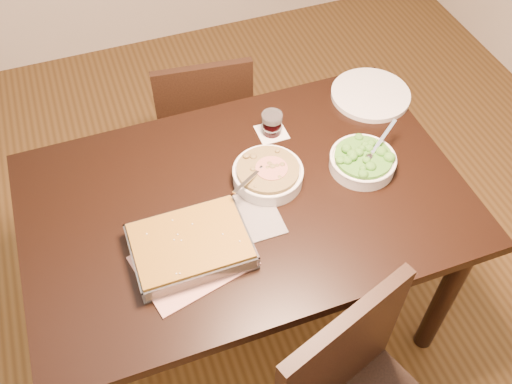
{
  "coord_description": "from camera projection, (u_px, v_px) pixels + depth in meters",
  "views": [
    {
      "loc": [
        -0.36,
        -1.09,
        2.16
      ],
      "look_at": [
        0.03,
        -0.03,
        0.8
      ],
      "focal_mm": 40.0,
      "sensor_mm": 36.0,
      "label": 1
    }
  ],
  "objects": [
    {
      "name": "ground",
      "position": [
        248.0,
        310.0,
        2.39
      ],
      "size": [
        4.0,
        4.0,
        0.0
      ],
      "primitive_type": "plane",
      "color": "#4A3015",
      "rests_on": "ground"
    },
    {
      "name": "stew_bowl",
      "position": [
        268.0,
        174.0,
        1.84
      ],
      "size": [
        0.23,
        0.23,
        0.09
      ],
      "color": "white",
      "rests_on": "table"
    },
    {
      "name": "magazine_a",
      "position": [
        193.0,
        261.0,
        1.66
      ],
      "size": [
        0.36,
        0.3,
        0.01
      ],
      "primitive_type": "cube",
      "rotation": [
        0.0,
        0.0,
        0.23
      ],
      "color": "#C54238",
      "rests_on": "table"
    },
    {
      "name": "magazine_b",
      "position": [
        236.0,
        221.0,
        1.75
      ],
      "size": [
        0.27,
        0.2,
        0.0
      ],
      "primitive_type": "cube",
      "rotation": [
        0.0,
        0.0,
        0.0
      ],
      "color": "#26262D",
      "rests_on": "table"
    },
    {
      "name": "dinner_plate",
      "position": [
        371.0,
        95.0,
        2.12
      ],
      "size": [
        0.29,
        0.29,
        0.02
      ],
      "primitive_type": "cylinder",
      "color": "silver",
      "rests_on": "table"
    },
    {
      "name": "table",
      "position": [
        245.0,
        216.0,
        1.89
      ],
      "size": [
        1.4,
        0.9,
        0.75
      ],
      "color": "black",
      "rests_on": "ground"
    },
    {
      "name": "baking_dish",
      "position": [
        191.0,
        246.0,
        1.66
      ],
      "size": [
        0.34,
        0.25,
        0.06
      ],
      "rotation": [
        0.0,
        0.0,
        -0.0
      ],
      "color": "silver",
      "rests_on": "table"
    },
    {
      "name": "wine_tumbler",
      "position": [
        272.0,
        123.0,
        1.97
      ],
      "size": [
        0.07,
        0.07,
        0.08
      ],
      "color": "black",
      "rests_on": "coaster"
    },
    {
      "name": "coaster",
      "position": [
        272.0,
        132.0,
        2.0
      ],
      "size": [
        0.1,
        0.1,
        0.0
      ],
      "primitive_type": "cube",
      "color": "white",
      "rests_on": "table"
    },
    {
      "name": "chair_far",
      "position": [
        204.0,
        120.0,
        2.46
      ],
      "size": [
        0.43,
        0.43,
        0.83
      ],
      "rotation": [
        0.0,
        0.0,
        3.03
      ],
      "color": "black",
      "rests_on": "ground"
    },
    {
      "name": "broccoli_bowl",
      "position": [
        363.0,
        161.0,
        1.88
      ],
      "size": [
        0.23,
        0.22,
        0.09
      ],
      "color": "white",
      "rests_on": "table"
    }
  ]
}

